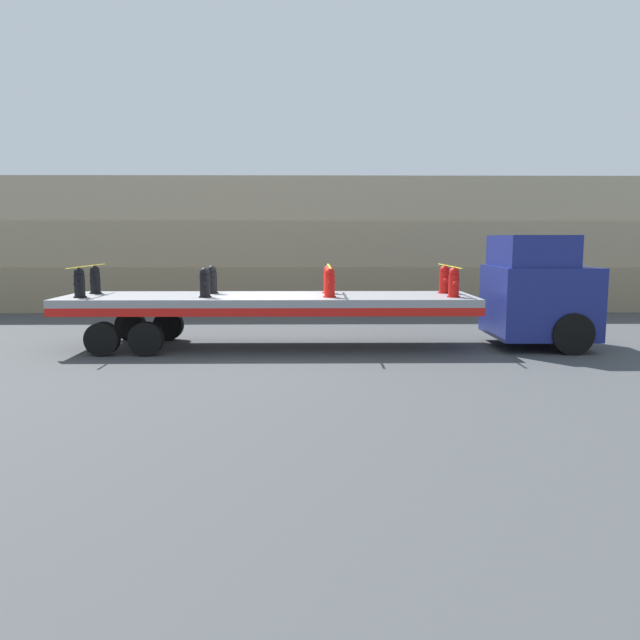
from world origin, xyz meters
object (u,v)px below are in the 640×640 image
at_px(fire_hydrant_red_far_3, 444,280).
at_px(fire_hydrant_red_near_3, 454,283).
at_px(fire_hydrant_red_near_2, 330,283).
at_px(fire_hydrant_red_far_2, 328,280).
at_px(truck_cab, 541,291).
at_px(fire_hydrant_black_near_1, 205,283).
at_px(fire_hydrant_black_far_1, 212,280).
at_px(flatbed_trailer, 252,304).
at_px(fire_hydrant_black_near_0, 79,283).
at_px(fire_hydrant_black_far_0, 95,280).

bearing_deg(fire_hydrant_red_far_3, fire_hydrant_red_near_3, -90.00).
distance_m(fire_hydrant_red_near_2, fire_hydrant_red_far_2, 1.11).
xyz_separation_m(truck_cab, fire_hydrant_black_near_1, (-8.50, -0.55, 0.26)).
xyz_separation_m(fire_hydrant_red_near_2, fire_hydrant_red_far_2, (0.00, 1.11, 0.00)).
relative_size(fire_hydrant_black_near_1, fire_hydrant_black_far_1, 1.00).
xyz_separation_m(flatbed_trailer, fire_hydrant_black_near_0, (-4.16, -0.55, 0.57)).
height_order(fire_hydrant_black_far_1, fire_hydrant_red_far_3, same).
xyz_separation_m(fire_hydrant_red_near_2, fire_hydrant_red_far_3, (3.06, 1.11, 0.00)).
height_order(fire_hydrant_black_far_1, fire_hydrant_red_near_3, same).
relative_size(fire_hydrant_black_far_1, fire_hydrant_red_far_3, 1.00).
bearing_deg(truck_cab, fire_hydrant_black_near_1, -176.27).
height_order(fire_hydrant_red_near_3, fire_hydrant_red_far_3, same).
bearing_deg(fire_hydrant_red_near_3, fire_hydrant_black_far_0, 173.11).
relative_size(flatbed_trailer, fire_hydrant_black_near_1, 14.08).
height_order(fire_hydrant_black_near_0, fire_hydrant_red_near_3, same).
bearing_deg(fire_hydrant_red_far_3, fire_hydrant_black_far_1, 180.00).
bearing_deg(fire_hydrant_red_near_3, fire_hydrant_red_far_3, 90.00).
bearing_deg(fire_hydrant_black_near_0, fire_hydrant_red_far_3, 6.89).
distance_m(flatbed_trailer, fire_hydrant_black_near_0, 4.24).
distance_m(fire_hydrant_black_near_0, fire_hydrant_red_far_2, 6.22).
distance_m(fire_hydrant_red_near_2, fire_hydrant_red_near_3, 3.06).
xyz_separation_m(truck_cab, fire_hydrant_red_near_2, (-5.44, -0.55, 0.26)).
height_order(fire_hydrant_black_far_0, fire_hydrant_red_far_3, same).
bearing_deg(flatbed_trailer, fire_hydrant_red_near_3, -6.30).
bearing_deg(truck_cab, flatbed_trailer, 180.00).
relative_size(flatbed_trailer, fire_hydrant_red_near_2, 14.08).
xyz_separation_m(fire_hydrant_black_far_1, fire_hydrant_red_near_3, (6.12, -1.11, 0.00)).
xyz_separation_m(fire_hydrant_black_near_1, fire_hydrant_red_far_2, (3.06, 1.11, 0.00)).
bearing_deg(fire_hydrant_black_near_1, fire_hydrant_red_far_2, 19.92).
bearing_deg(fire_hydrant_black_near_1, fire_hydrant_black_far_1, 90.00).
height_order(fire_hydrant_black_near_0, fire_hydrant_red_near_2, same).
height_order(fire_hydrant_black_near_1, fire_hydrant_red_far_3, same).
bearing_deg(fire_hydrant_black_far_1, truck_cab, -3.73).
relative_size(fire_hydrant_black_near_0, fire_hydrant_red_near_3, 1.00).
xyz_separation_m(fire_hydrant_black_near_0, fire_hydrant_black_far_0, (0.00, 1.11, 0.00)).
xyz_separation_m(fire_hydrant_red_near_3, fire_hydrant_red_far_3, (0.00, 1.11, 0.00)).
height_order(flatbed_trailer, fire_hydrant_black_far_0, fire_hydrant_black_far_0).
height_order(flatbed_trailer, fire_hydrant_black_near_1, fire_hydrant_black_near_1).
height_order(fire_hydrant_black_near_0, fire_hydrant_black_far_0, same).
bearing_deg(fire_hydrant_black_far_0, fire_hydrant_black_near_0, -90.00).
distance_m(fire_hydrant_black_near_0, fire_hydrant_red_near_3, 9.18).
distance_m(fire_hydrant_black_far_1, fire_hydrant_red_near_3, 6.22).
bearing_deg(fire_hydrant_black_far_0, truck_cab, -2.75).
bearing_deg(fire_hydrant_black_near_0, fire_hydrant_red_far_2, 10.27).
relative_size(fire_hydrant_red_near_2, fire_hydrant_red_near_3, 1.00).
relative_size(fire_hydrant_black_far_1, fire_hydrant_red_near_2, 1.00).
xyz_separation_m(fire_hydrant_black_far_0, fire_hydrant_red_near_3, (9.18, -1.11, 0.00)).
xyz_separation_m(fire_hydrant_black_near_1, fire_hydrant_red_far_3, (6.12, 1.11, 0.00)).
bearing_deg(fire_hydrant_red_far_3, fire_hydrant_red_near_2, -160.08).
bearing_deg(fire_hydrant_black_far_0, fire_hydrant_red_far_3, 0.00).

